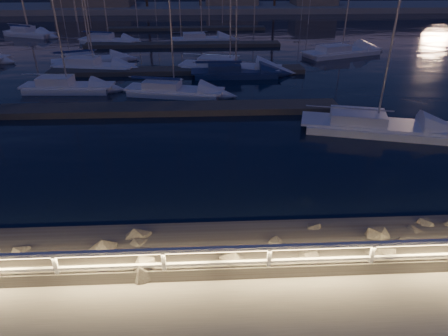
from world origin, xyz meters
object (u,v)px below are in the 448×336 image
(sailboat_d, at_px, (372,124))
(sailboat_g, at_px, (233,72))
(guard_rail, at_px, (125,259))
(sailboat_j, at_px, (92,66))
(sailboat_c, at_px, (172,90))
(sailboat_n, at_px, (108,40))
(sailboat_h, at_px, (227,66))
(sailboat_f, at_px, (89,60))
(sailboat_a, at_px, (66,86))
(sailboat_l, at_px, (340,51))
(sailboat_k, at_px, (200,38))
(sailboat_i, at_px, (28,33))
(sailboat_m, at_px, (28,33))

(sailboat_d, bearing_deg, sailboat_g, 134.55)
(guard_rail, bearing_deg, sailboat_j, 105.47)
(sailboat_c, relative_size, sailboat_n, 1.01)
(sailboat_c, xyz_separation_m, sailboat_h, (4.44, 6.82, 0.04))
(guard_rail, bearing_deg, sailboat_f, 105.85)
(sailboat_a, height_order, sailboat_g, sailboat_g)
(sailboat_d, xyz_separation_m, sailboat_n, (-20.77, 28.33, -0.01))
(sailboat_n, bearing_deg, sailboat_l, -2.91)
(sailboat_g, bearing_deg, sailboat_f, 158.16)
(sailboat_j, bearing_deg, sailboat_a, -83.11)
(guard_rail, distance_m, sailboat_j, 28.41)
(sailboat_g, height_order, sailboat_k, sailboat_g)
(sailboat_i, bearing_deg, guard_rail, -41.50)
(sailboat_j, bearing_deg, sailboat_f, 120.53)
(sailboat_d, relative_size, sailboat_g, 1.12)
(guard_rail, distance_m, sailboat_a, 22.41)
(sailboat_n, bearing_deg, sailboat_g, -34.21)
(guard_rail, height_order, sailboat_j, sailboat_j)
(sailboat_f, bearing_deg, sailboat_n, 73.26)
(sailboat_c, distance_m, sailboat_h, 8.14)
(sailboat_d, xyz_separation_m, sailboat_f, (-20.36, 17.79, -0.01))
(sailboat_f, xyz_separation_m, sailboat_n, (-0.40, 10.53, 0.00))
(guard_rail, xyz_separation_m, sailboat_f, (-8.48, 29.86, -0.96))
(sailboat_i, relative_size, sailboat_k, 1.02)
(sailboat_c, height_order, sailboat_f, sailboat_c)
(guard_rail, relative_size, sailboat_l, 3.06)
(sailboat_f, xyz_separation_m, sailboat_g, (13.30, -5.26, -0.00))
(sailboat_d, relative_size, sailboat_j, 1.15)
(sailboat_c, bearing_deg, sailboat_j, 147.54)
(sailboat_j, height_order, sailboat_n, sailboat_j)
(sailboat_a, distance_m, sailboat_l, 26.89)
(sailboat_i, bearing_deg, sailboat_d, -21.79)
(sailboat_c, bearing_deg, sailboat_m, 140.69)
(sailboat_f, height_order, sailboat_j, sailboat_j)
(sailboat_g, bearing_deg, guard_rail, -101.36)
(sailboat_i, bearing_deg, sailboat_c, -27.74)
(guard_rail, height_order, sailboat_d, sailboat_d)
(sailboat_k, bearing_deg, sailboat_g, -86.19)
(sailboat_f, bearing_deg, sailboat_j, -88.96)
(sailboat_j, xyz_separation_m, sailboat_n, (-1.31, 13.02, -0.01))
(guard_rail, height_order, sailboat_l, sailboat_l)
(sailboat_f, bearing_deg, sailboat_c, -69.21)
(sailboat_h, bearing_deg, sailboat_d, -46.72)
(sailboat_j, bearing_deg, guard_rail, -63.97)
(sailboat_f, bearing_deg, sailboat_l, -13.30)
(sailboat_d, bearing_deg, sailboat_h, 132.48)
(sailboat_k, xyz_separation_m, sailboat_m, (-22.11, 4.99, 0.01))
(sailboat_d, xyz_separation_m, sailboat_m, (-31.98, 33.66, -0.01))
(sailboat_m, xyz_separation_m, sailboat_n, (11.21, -5.33, 0.00))
(sailboat_d, height_order, sailboat_l, sailboat_l)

